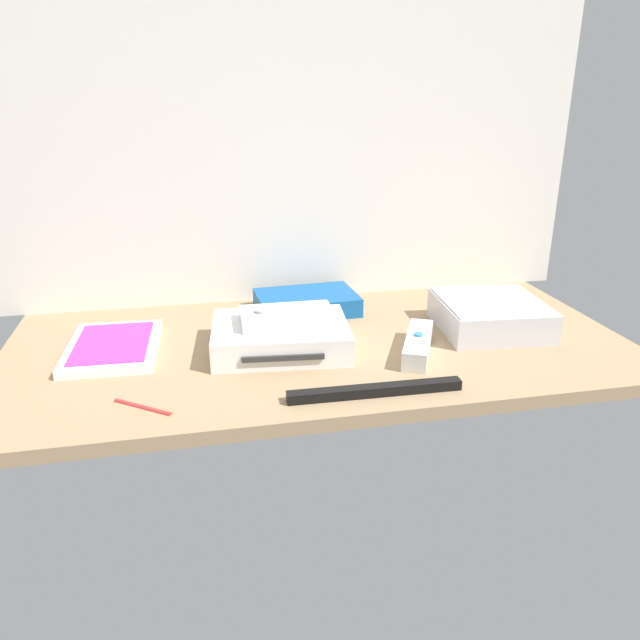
{
  "coord_description": "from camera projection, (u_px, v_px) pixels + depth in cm",
  "views": [
    {
      "loc": [
        -18.81,
        -89.33,
        38.54
      ],
      "look_at": [
        0.0,
        0.0,
        4.0
      ],
      "focal_mm": 34.26,
      "sensor_mm": 36.0,
      "label": 1
    }
  ],
  "objects": [
    {
      "name": "remote_wand",
      "position": [
        418.0,
        345.0,
        0.95
      ],
      "size": [
        9.54,
        14.93,
        3.4
      ],
      "rotation": [
        0.0,
        0.0,
        -0.44
      ],
      "color": "white",
      "rests_on": "ground_plane"
    },
    {
      "name": "stylus_pen",
      "position": [
        143.0,
        405.0,
        0.79
      ],
      "size": [
        7.62,
        5.96,
        0.7
      ],
      "primitive_type": "cylinder",
      "rotation": [
        0.0,
        1.57,
        2.5
      ],
      "color": "red",
      "rests_on": "ground_plane"
    },
    {
      "name": "back_wall",
      "position": [
        292.0,
        128.0,
        1.1
      ],
      "size": [
        110.0,
        1.2,
        64.0
      ],
      "primitive_type": "cube",
      "color": "silver",
      "rests_on": "ground"
    },
    {
      "name": "network_router",
      "position": [
        307.0,
        303.0,
        1.13
      ],
      "size": [
        18.71,
        13.18,
        3.4
      ],
      "rotation": [
        0.0,
        0.0,
        0.06
      ],
      "color": "#145193",
      "rests_on": "ground_plane"
    },
    {
      "name": "mini_computer",
      "position": [
        491.0,
        316.0,
        1.03
      ],
      "size": [
        18.37,
        18.37,
        5.3
      ],
      "rotation": [
        0.0,
        0.0,
        -0.08
      ],
      "color": "silver",
      "rests_on": "ground_plane"
    },
    {
      "name": "sensor_bar",
      "position": [
        375.0,
        390.0,
        0.82
      ],
      "size": [
        24.03,
        2.29,
        1.4
      ],
      "primitive_type": "cube",
      "rotation": [
        0.0,
        0.0,
        -0.02
      ],
      "color": "black",
      "rests_on": "ground_plane"
    },
    {
      "name": "game_case",
      "position": [
        113.0,
        347.0,
        0.96
      ],
      "size": [
        14.32,
        19.51,
        1.56
      ],
      "rotation": [
        0.0,
        0.0,
        -0.04
      ],
      "color": "white",
      "rests_on": "ground_plane"
    },
    {
      "name": "game_console",
      "position": [
        280.0,
        337.0,
        0.96
      ],
      "size": [
        22.44,
        18.01,
        4.4
      ],
      "rotation": [
        0.0,
        0.0,
        -0.1
      ],
      "color": "white",
      "rests_on": "ground_plane"
    },
    {
      "name": "ground_plane",
      "position": [
        320.0,
        349.0,
        0.99
      ],
      "size": [
        100.0,
        48.0,
        2.0
      ],
      "primitive_type": "cube",
      "color": "#9E7F5B",
      "rests_on": "ground"
    },
    {
      "name": "remote_classic_pad",
      "position": [
        287.0,
        317.0,
        0.95
      ],
      "size": [
        14.51,
        8.21,
        2.4
      ],
      "rotation": [
        0.0,
        0.0,
        -0.01
      ],
      "color": "white",
      "rests_on": "game_console"
    }
  ]
}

